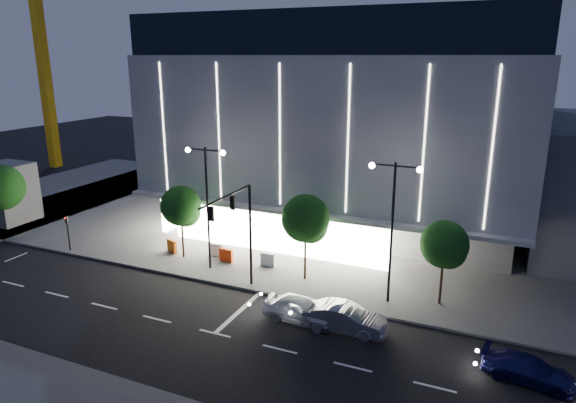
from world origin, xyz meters
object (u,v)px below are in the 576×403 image
at_px(traffic_mast, 239,221).
at_px(barrier_a, 172,246).
at_px(tree_mid, 306,221).
at_px(barrier_d, 268,260).
at_px(tree_right, 445,247).
at_px(car_lead, 300,309).
at_px(car_second, 344,318).
at_px(tower_crane, 43,11).
at_px(car_third, 529,369).
at_px(tree_left, 181,208).
at_px(street_lamp_west, 207,190).
at_px(barrier_c, 226,255).
at_px(street_lamp_east, 393,213).
at_px(barrier_b, 217,250).
at_px(ped_signal_far, 68,229).

distance_m(traffic_mast, barrier_a, 10.31).
height_order(traffic_mast, tree_mid, traffic_mast).
bearing_deg(barrier_d, tree_right, -5.59).
distance_m(car_lead, barrier_a, 14.44).
relative_size(car_second, barrier_d, 4.27).
xyz_separation_m(tower_crane, barrier_d, (41.61, -20.03, -19.86)).
xyz_separation_m(car_second, car_third, (9.45, -0.92, -0.16)).
distance_m(tree_left, car_lead, 13.37).
height_order(street_lamp_west, barrier_d, street_lamp_west).
distance_m(tree_left, barrier_a, 3.69).
relative_size(car_third, barrier_c, 3.87).
xyz_separation_m(street_lamp_east, barrier_d, (-9.31, 1.97, -5.31)).
bearing_deg(barrier_b, barrier_c, -26.53).
distance_m(ped_signal_far, car_second, 23.71).
bearing_deg(barrier_c, ped_signal_far, -160.31).
distance_m(street_lamp_west, car_second, 13.34).
xyz_separation_m(tree_mid, car_third, (13.94, -6.22, -3.72)).
bearing_deg(barrier_d, street_lamp_east, -13.14).
xyz_separation_m(street_lamp_east, tree_left, (-15.97, 1.02, -1.92)).
bearing_deg(traffic_mast, tree_left, 152.16).
xyz_separation_m(tower_crane, barrier_c, (38.38, -20.50, -19.86)).
bearing_deg(car_second, barrier_c, 60.89).
bearing_deg(traffic_mast, street_lamp_east, 16.48).
height_order(street_lamp_east, car_lead, street_lamp_east).
xyz_separation_m(car_lead, car_second, (2.67, 0.03, 0.00)).
bearing_deg(barrier_d, tree_left, -173.12).
distance_m(traffic_mast, street_lamp_east, 9.43).
bearing_deg(barrier_a, car_second, 4.39).
distance_m(barrier_c, barrier_d, 3.27).
relative_size(car_second, barrier_c, 4.27).
relative_size(tower_crane, tree_right, 5.81).
bearing_deg(barrier_a, barrier_c, 24.83).
bearing_deg(street_lamp_east, barrier_d, 168.06).
xyz_separation_m(tree_left, tree_right, (19.00, -0.00, -0.15)).
bearing_deg(tower_crane, car_lead, -29.35).
distance_m(ped_signal_far, barrier_b, 11.94).
relative_size(tree_left, car_third, 1.35).
bearing_deg(street_lamp_east, tower_crane, 156.63).
bearing_deg(tree_right, barrier_a, 178.81).
relative_size(barrier_c, barrier_d, 1.00).
height_order(car_lead, barrier_a, car_lead).
bearing_deg(car_third, barrier_a, 83.08).
height_order(tree_right, car_lead, tree_right).
bearing_deg(barrier_a, tree_right, 22.99).
height_order(car_second, barrier_d, car_second).
relative_size(tree_right, car_lead, 1.22).
distance_m(traffic_mast, barrier_c, 7.00).
bearing_deg(barrier_a, car_lead, 0.71).
relative_size(traffic_mast, tree_right, 1.28).
height_order(barrier_a, barrier_d, same).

